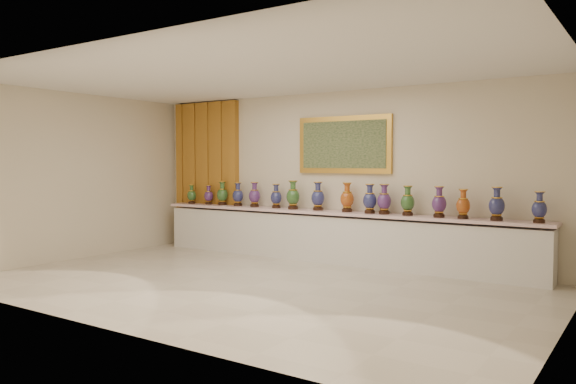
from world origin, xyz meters
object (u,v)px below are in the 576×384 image
(counter, at_px, (330,237))
(vase_2, at_px, (222,195))
(vase_0, at_px, (192,195))
(vase_1, at_px, (209,196))

(counter, height_order, vase_2, vase_2)
(vase_0, height_order, vase_1, vase_0)
(vase_1, xyz_separation_m, vase_2, (0.37, -0.01, 0.04))
(counter, bearing_deg, vase_1, 179.87)
(vase_2, bearing_deg, counter, 0.05)
(vase_1, height_order, vase_2, vase_2)
(vase_1, bearing_deg, counter, -0.13)
(vase_0, bearing_deg, vase_1, 7.81)
(vase_0, bearing_deg, counter, 0.89)
(counter, bearing_deg, vase_0, -179.11)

